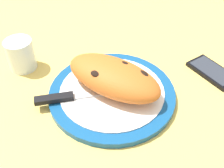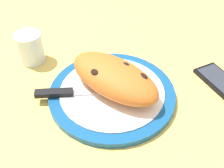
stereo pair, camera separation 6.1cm
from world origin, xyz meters
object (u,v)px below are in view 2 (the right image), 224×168
(fork, at_px, (109,69))
(knife, at_px, (68,93))
(water_glass, at_px, (31,49))
(plate, at_px, (112,93))
(calzone, at_px, (112,77))
(smartphone, at_px, (220,81))

(fork, height_order, knife, knife)
(fork, bearing_deg, water_glass, 7.82)
(plate, xyz_separation_m, water_glass, (0.26, -0.03, 0.03))
(fork, height_order, water_glass, water_glass)
(calzone, bearing_deg, water_glass, -5.51)
(calzone, bearing_deg, smartphone, -147.42)
(plate, height_order, fork, fork)
(smartphone, relative_size, water_glass, 1.70)
(plate, distance_m, calzone, 0.04)
(plate, height_order, knife, knife)
(calzone, height_order, knife, calzone)
(plate, height_order, smartphone, plate)
(water_glass, bearing_deg, knife, 152.77)
(plate, distance_m, knife, 0.10)
(smartphone, bearing_deg, fork, 19.13)
(fork, height_order, smartphone, fork)
(plate, bearing_deg, water_glass, -7.51)
(knife, bearing_deg, smartphone, -146.06)
(fork, bearing_deg, plate, 121.34)
(knife, xyz_separation_m, water_glass, (0.17, -0.09, 0.01))
(smartphone, bearing_deg, plate, 34.62)
(calzone, xyz_separation_m, knife, (0.08, 0.06, -0.03))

